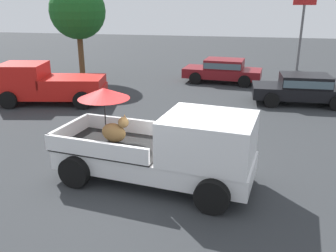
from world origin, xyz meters
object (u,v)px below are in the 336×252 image
motel_sign (303,15)px  pickup_truck_red (46,84)px  pickup_truck_main (169,147)px  parked_sedan_far (303,88)px  parked_sedan_near (223,70)px

motel_sign → pickup_truck_red: bearing=-138.9°
pickup_truck_main → parked_sedan_far: bearing=70.8°
pickup_truck_red → motel_sign: (12.21, 10.67, 2.69)m
parked_sedan_near → parked_sedan_far: same height
pickup_truck_red → parked_sedan_near: size_ratio=1.13×
pickup_truck_red → pickup_truck_main: bearing=127.0°
parked_sedan_far → motel_sign: 8.98m
pickup_truck_red → parked_sedan_far: bearing=-179.8°
parked_sedan_far → pickup_truck_red: bearing=9.5°
parked_sedan_near → parked_sedan_far: size_ratio=1.03×
pickup_truck_main → pickup_truck_red: bearing=145.9°
pickup_truck_main → pickup_truck_red: pickup_truck_main is taller
parked_sedan_near → pickup_truck_main: bearing=92.8°
parked_sedan_far → parked_sedan_near: bearing=-46.4°
parked_sedan_far → motel_sign: size_ratio=0.86×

